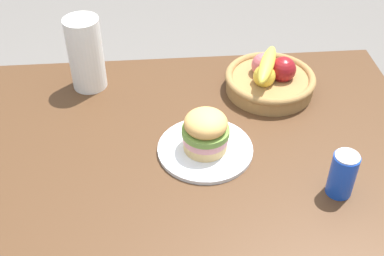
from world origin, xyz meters
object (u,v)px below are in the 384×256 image
object	(u,v)px
plate	(205,149)
paper_towel_roll	(86,54)
soda_can	(343,174)
fruit_basket	(270,79)
sandwich	(206,131)

from	to	relation	value
plate	paper_towel_roll	world-z (taller)	paper_towel_roll
soda_can	fruit_basket	distance (m)	0.46
sandwich	soda_can	bearing A→B (deg)	-29.35
sandwich	paper_towel_roll	bearing A→B (deg)	134.50
paper_towel_roll	plate	bearing A→B (deg)	-45.50
plate	fruit_basket	xyz separation A→B (m)	(0.24, 0.27, 0.04)
plate	paper_towel_roll	size ratio (longest dim) A/B	1.11
soda_can	fruit_basket	xyz separation A→B (m)	(-0.09, 0.45, -0.02)
soda_can	paper_towel_roll	distance (m)	0.86
plate	soda_can	world-z (taller)	soda_can
plate	soda_can	bearing A→B (deg)	-29.35
sandwich	soda_can	distance (m)	0.37
fruit_basket	plate	bearing A→B (deg)	-130.88
soda_can	fruit_basket	bearing A→B (deg)	100.92
plate	sandwich	world-z (taller)	sandwich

